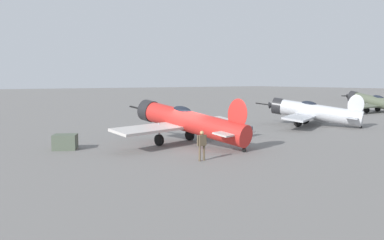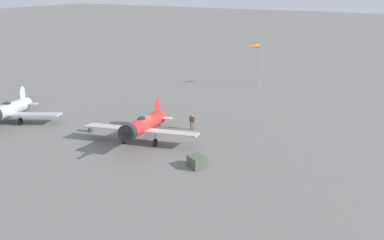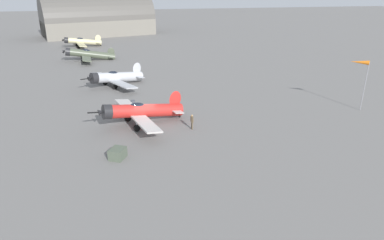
# 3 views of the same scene
# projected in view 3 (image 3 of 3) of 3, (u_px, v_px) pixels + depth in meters

# --- Properties ---
(ground_plane) EXTENTS (400.00, 400.00, 0.00)m
(ground_plane) POSITION_uv_depth(u_px,v_px,m) (146.00, 124.00, 39.46)
(ground_plane) COLOR slate
(airplane_foreground) EXTENTS (10.92, 11.78, 3.53)m
(airplane_foreground) POSITION_uv_depth(u_px,v_px,m) (141.00, 111.00, 38.62)
(airplane_foreground) COLOR red
(airplane_foreground) RESTS_ON ground_plane
(airplane_mid_apron) EXTENTS (9.74, 11.73, 3.30)m
(airplane_mid_apron) POSITION_uv_depth(u_px,v_px,m) (115.00, 77.00, 53.64)
(airplane_mid_apron) COLOR #B7BABF
(airplane_mid_apron) RESTS_ON ground_plane
(airplane_far_line) EXTENTS (10.74, 12.16, 3.37)m
(airplane_far_line) POSITION_uv_depth(u_px,v_px,m) (89.00, 54.00, 71.97)
(airplane_far_line) COLOR #4C5442
(airplane_far_line) RESTS_ON ground_plane
(airplane_outer_stand) EXTENTS (9.72, 13.65, 3.01)m
(airplane_outer_stand) POSITION_uv_depth(u_px,v_px,m) (82.00, 41.00, 87.46)
(airplane_outer_stand) COLOR beige
(airplane_outer_stand) RESTS_ON ground_plane
(ground_crew_mechanic) EXTENTS (0.25, 0.67, 1.73)m
(ground_crew_mechanic) POSITION_uv_depth(u_px,v_px,m) (192.00, 120.00, 37.60)
(ground_crew_mechanic) COLOR brown
(ground_crew_mechanic) RESTS_ON ground_plane
(equipment_crate) EXTENTS (1.83, 1.93, 1.01)m
(equipment_crate) POSITION_uv_depth(u_px,v_px,m) (118.00, 154.00, 31.38)
(equipment_crate) COLOR #4C5647
(equipment_crate) RESTS_ON ground_plane
(fuel_drum) EXTENTS (0.64, 0.64, 0.84)m
(fuel_drum) POSITION_uv_depth(u_px,v_px,m) (133.00, 103.00, 44.94)
(fuel_drum) COLOR #474C56
(fuel_drum) RESTS_ON ground_plane
(windsock_mast) EXTENTS (2.06, 1.67, 6.47)m
(windsock_mast) POSITION_uv_depth(u_px,v_px,m) (360.00, 64.00, 41.91)
(windsock_mast) COLOR gray
(windsock_mast) RESTS_ON ground_plane
(distant_hangar) EXTENTS (36.48, 24.02, 15.45)m
(distant_hangar) POSITION_uv_depth(u_px,v_px,m) (98.00, 21.00, 108.26)
(distant_hangar) COLOR slate
(distant_hangar) RESTS_ON ground_plane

